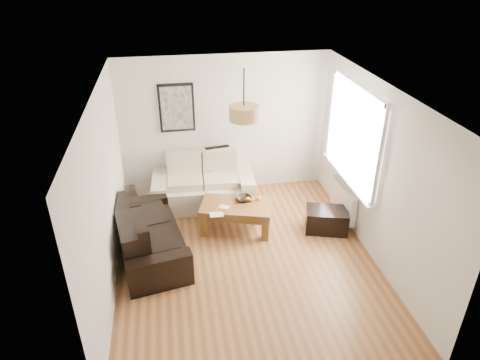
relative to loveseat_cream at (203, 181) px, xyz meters
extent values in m
plane|color=brown|center=(0.48, -1.78, -0.45)|extent=(4.50, 4.50, 0.00)
cube|color=white|center=(2.30, -0.98, -0.07)|extent=(0.10, 0.90, 0.52)
cylinder|color=tan|center=(0.48, -1.48, 1.78)|extent=(0.40, 0.40, 0.20)
cube|color=black|center=(1.93, -1.24, -0.26)|extent=(0.77, 0.61, 0.39)
cube|color=black|center=(-0.22, 0.22, 0.31)|extent=(0.40, 0.13, 0.40)
cube|color=black|center=(0.31, 0.22, 0.33)|extent=(0.45, 0.21, 0.44)
imported|color=black|center=(0.61, -0.84, 0.05)|extent=(0.30, 0.30, 0.06)
sphere|color=orange|center=(0.72, -0.91, 0.06)|extent=(0.07, 0.07, 0.06)
sphere|color=orange|center=(0.85, -0.88, 0.06)|extent=(0.09, 0.09, 0.08)
sphere|color=orange|center=(0.67, -0.87, 0.06)|extent=(0.08, 0.08, 0.07)
cube|color=silver|center=(0.10, -1.20, 0.02)|extent=(0.21, 0.15, 0.01)
camera|label=1|loc=(-0.49, -6.87, 3.73)|focal=32.19mm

